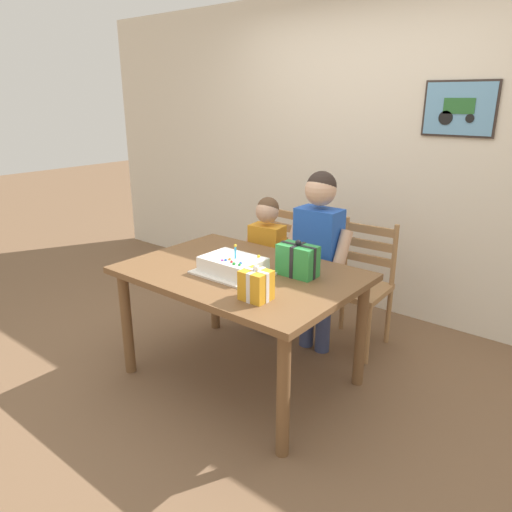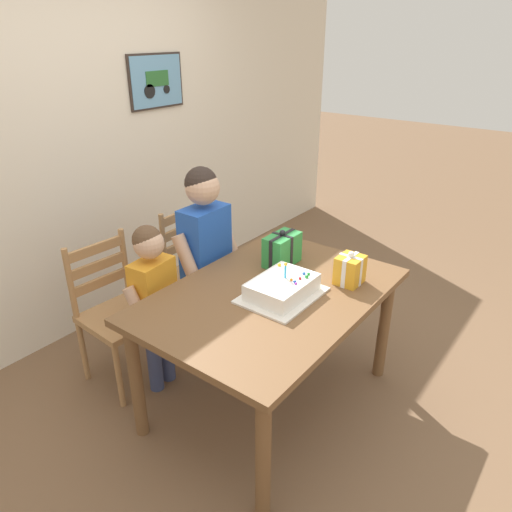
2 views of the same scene
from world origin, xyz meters
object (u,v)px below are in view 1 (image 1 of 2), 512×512
dining_table (241,285)px  gift_box_red_large (256,285)px  birthday_cake (233,266)px  chair_left (278,264)px  child_older (318,245)px  child_younger (267,252)px  gift_box_beside_cake (298,260)px  chair_right (359,285)px

dining_table → gift_box_red_large: gift_box_red_large is taller
birthday_cake → chair_left: (-0.36, 0.97, -0.34)m
child_older → child_younger: child_older is taller
gift_box_beside_cake → chair_right: size_ratio=0.26×
gift_box_beside_cake → child_older: child_older is taller
child_younger → child_older: bearing=-0.1°
birthday_cake → chair_right: birthday_cake is taller
dining_table → birthday_cake: bearing=-89.9°
birthday_cake → child_younger: bearing=111.9°
child_older → child_younger: bearing=179.9°
dining_table → chair_right: bearing=67.9°
chair_left → child_younger: (0.08, -0.26, 0.19)m
child_older → child_younger: (-0.45, 0.00, -0.14)m
chair_left → chair_right: (0.73, 0.00, 0.00)m
birthday_cake → child_older: (0.17, 0.70, -0.01)m
gift_box_red_large → child_older: bearing=101.5°
birthday_cake → child_older: 0.72m
child_younger → gift_box_beside_cake: bearing=-38.7°
dining_table → chair_right: 0.99m
birthday_cake → chair_right: 1.09m
chair_right → child_younger: size_ratio=0.86×
gift_box_beside_cake → child_older: size_ratio=0.18×
chair_right → child_older: bearing=-127.0°
chair_left → chair_right: same height
chair_left → child_younger: size_ratio=0.86×
dining_table → child_older: child_older is taller
birthday_cake → chair_right: size_ratio=0.48×
birthday_cake → child_younger: size_ratio=0.41×
dining_table → child_younger: (-0.28, 0.63, -0.01)m
birthday_cake → gift_box_beside_cake: size_ratio=1.83×
chair_right → child_younger: bearing=-157.8°
gift_box_beside_cake → child_younger: (-0.60, 0.48, -0.20)m
gift_box_red_large → child_younger: size_ratio=0.18×
birthday_cake → chair_left: bearing=110.7°
birthday_cake → gift_box_beside_cake: bearing=34.7°
gift_box_red_large → child_younger: 1.13m
dining_table → birthday_cake: (0.00, -0.07, 0.14)m
child_older → dining_table: bearing=-104.7°
chair_left → chair_right: size_ratio=1.00×
chair_right → child_older: 0.47m
chair_right → child_older: size_ratio=0.70×
gift_box_red_large → child_older: (-0.19, 0.91, -0.04)m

